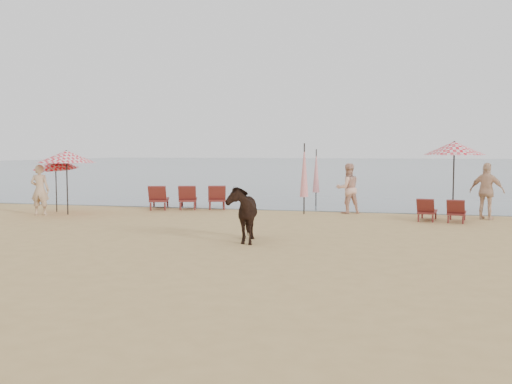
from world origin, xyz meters
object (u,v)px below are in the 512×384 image
lounger_cluster_right (441,211)px  umbrella_open_right (454,148)px  umbrella_open_left_a (66,157)px  umbrella_closed_right (304,171)px  cow (242,213)px  umbrella_closed_left (316,171)px  beachgoer_left (40,190)px  lounger_cluster_left (188,198)px  beachgoer_right_b (487,191)px  beachgoer_right_a (348,188)px  umbrella_open_left_b (56,164)px

lounger_cluster_right → umbrella_open_right: 3.29m
umbrella_open_left_a → umbrella_closed_right: size_ratio=0.90×
cow → lounger_cluster_right: bearing=30.4°
lounger_cluster_right → umbrella_closed_left: size_ratio=0.70×
umbrella_closed_right → beachgoer_left: 9.73m
lounger_cluster_left → umbrella_closed_right: bearing=-25.7°
beachgoer_right_b → umbrella_open_right: bearing=-35.8°
umbrella_closed_left → cow: (-0.60, -9.80, -0.74)m
lounger_cluster_right → beachgoer_left: bearing=-165.1°
umbrella_closed_left → beachgoer_right_a: 2.93m
beachgoer_right_a → beachgoer_right_b: 4.85m
umbrella_closed_left → beachgoer_right_b: umbrella_closed_left is taller
cow → umbrella_closed_right: bearing=69.5°
cow → beachgoer_right_a: (2.14, 7.37, 0.19)m
beachgoer_right_a → lounger_cluster_left: bearing=-25.9°
umbrella_open_left_b → umbrella_open_left_a: bearing=-33.4°
umbrella_open_left_a → beachgoer_left: bearing=-164.9°
lounger_cluster_left → lounger_cluster_right: bearing=-28.8°
umbrella_closed_left → cow: 9.85m
lounger_cluster_left → umbrella_open_left_b: size_ratio=1.59×
umbrella_open_right → umbrella_closed_left: 5.72m
umbrella_open_right → beachgoer_right_a: umbrella_open_right is taller
lounger_cluster_right → umbrella_open_left_a: 13.43m
umbrella_closed_left → beachgoer_right_b: 7.13m
umbrella_open_right → umbrella_closed_left: bearing=170.3°
lounger_cluster_left → beachgoer_right_a: 6.41m
beachgoer_left → cow: bearing=143.6°
umbrella_closed_right → beachgoer_right_a: 1.82m
cow → beachgoer_left: 9.66m
umbrella_open_left_b → beachgoer_right_a: size_ratio=1.15×
lounger_cluster_right → umbrella_closed_left: 6.48m
umbrella_open_right → beachgoer_left: umbrella_open_right is taller
lounger_cluster_right → umbrella_closed_right: umbrella_closed_right is taller
umbrella_closed_left → umbrella_open_left_a: bearing=-148.0°
beachgoer_right_b → umbrella_open_left_a: bearing=29.8°
umbrella_closed_right → beachgoer_left: umbrella_closed_right is taller
cow → lounger_cluster_left: bearing=104.4°
lounger_cluster_left → umbrella_open_left_a: size_ratio=1.44×
umbrella_open_left_a → cow: umbrella_open_left_a is taller
umbrella_open_left_b → umbrella_closed_left: bearing=30.4°
umbrella_closed_right → beachgoer_left: (-9.34, -2.65, -0.69)m
beachgoer_right_b → lounger_cluster_right: bearing=54.1°
lounger_cluster_left → umbrella_closed_left: size_ratio=1.42×
umbrella_open_right → umbrella_closed_right: (-5.39, -1.32, -0.83)m
lounger_cluster_left → umbrella_closed_right: size_ratio=1.30×
lounger_cluster_right → beachgoer_right_a: beachgoer_right_a is taller
umbrella_open_right → umbrella_closed_right: 5.61m
lounger_cluster_left → umbrella_open_right: 10.43m
umbrella_open_left_a → beachgoer_left: (-0.86, -0.41, -1.21)m
umbrella_open_right → beachgoer_left: bearing=-156.5°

